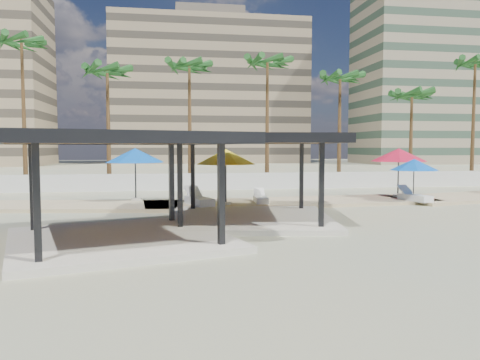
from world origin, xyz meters
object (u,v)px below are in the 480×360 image
at_px(lounger_a, 199,201).
at_px(lounger_c, 414,197).
at_px(pavilion_west, 119,178).
at_px(umbrella_c, 399,155).
at_px(lounger_b, 261,199).
at_px(pavilion_central, 249,170).

xyz_separation_m(lounger_a, lounger_c, (11.65, -0.01, -0.03)).
bearing_deg(lounger_a, pavilion_west, 141.66).
height_order(umbrella_c, lounger_c, umbrella_c).
relative_size(pavilion_west, lounger_b, 4.52).
relative_size(lounger_a, lounger_c, 1.14).
bearing_deg(lounger_c, pavilion_central, 100.37).
bearing_deg(lounger_a, pavilion_central, -175.26).
bearing_deg(lounger_b, umbrella_c, -76.33).
height_order(pavilion_west, lounger_b, pavilion_west).
relative_size(pavilion_central, lounger_c, 3.62).
relative_size(pavilion_central, pavilion_west, 0.94).
distance_m(lounger_a, lounger_b, 3.34).
distance_m(pavilion_central, umbrella_c, 11.94).
bearing_deg(lounger_c, umbrella_c, -17.19).
relative_size(pavilion_central, umbrella_c, 1.96).
bearing_deg(umbrella_c, lounger_c, -93.70).
distance_m(lounger_a, lounger_c, 11.65).
height_order(lounger_a, lounger_b, lounger_a).
distance_m(umbrella_c, lounger_c, 3.06).
xyz_separation_m(pavilion_west, umbrella_c, (14.90, 10.10, 0.52)).
distance_m(pavilion_west, lounger_a, 8.77).
bearing_deg(umbrella_c, lounger_a, -170.02).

